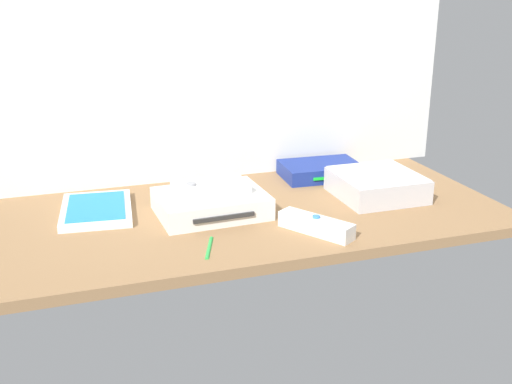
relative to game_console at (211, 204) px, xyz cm
name	(u,v)px	position (x,y,z in cm)	size (l,w,h in cm)	color
ground_plane	(256,215)	(9.04, -1.11, -3.20)	(100.00, 48.00, 2.00)	#936D47
back_wall	(221,38)	(9.04, 23.49, 29.80)	(110.00, 1.20, 64.00)	white
game_console	(211,204)	(0.00, 0.00, 0.00)	(21.73, 17.26, 4.40)	white
mini_computer	(377,185)	(36.32, -1.28, 0.44)	(17.04, 17.04, 5.30)	silver
game_case	(96,210)	(-21.70, 7.65, -1.44)	(15.45, 20.28, 1.56)	white
network_router	(320,170)	(30.49, 15.33, -0.50)	(18.59, 13.05, 3.40)	navy
remote_wand	(316,225)	(15.89, -15.52, -0.69)	(11.00, 14.41, 3.40)	white
remote_classic_pad	(211,187)	(0.13, 0.49, 3.21)	(14.83, 8.80, 2.40)	white
stylus_pen	(209,247)	(-4.55, -16.07, -1.85)	(0.70, 0.70, 9.00)	green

